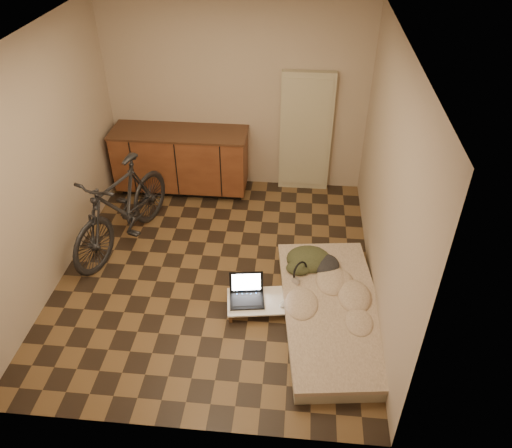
# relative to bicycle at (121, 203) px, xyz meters

# --- Properties ---
(room_shell) EXTENTS (3.50, 4.00, 2.60)m
(room_shell) POSITION_rel_bicycle_xyz_m (1.18, -0.40, 0.70)
(room_shell) COLOR brown
(room_shell) RESTS_ON ground
(cabinets) EXTENTS (1.84, 0.62, 0.91)m
(cabinets) POSITION_rel_bicycle_xyz_m (0.43, 1.30, -0.13)
(cabinets) COLOR black
(cabinets) RESTS_ON ground
(appliance_panel) EXTENTS (0.70, 0.10, 1.70)m
(appliance_panel) POSITION_rel_bicycle_xyz_m (2.13, 1.54, 0.25)
(appliance_panel) COLOR beige
(appliance_panel) RESTS_ON ground
(bicycle) EXTENTS (1.10, 1.92, 1.19)m
(bicycle) POSITION_rel_bicycle_xyz_m (0.00, 0.00, 0.00)
(bicycle) COLOR black
(bicycle) RESTS_ON ground
(futon) EXTENTS (1.22, 2.15, 0.18)m
(futon) POSITION_rel_bicycle_xyz_m (2.48, -1.03, -0.51)
(futon) COLOR #ACA48A
(futon) RESTS_ON ground
(clothing_pile) EXTENTS (0.58, 0.50, 0.21)m
(clothing_pile) POSITION_rel_bicycle_xyz_m (2.27, -0.38, -0.31)
(clothing_pile) COLOR #343921
(clothing_pile) RESTS_ON futon
(headphones) EXTENTS (0.35, 0.36, 0.18)m
(headphones) POSITION_rel_bicycle_xyz_m (2.13, -0.63, -0.33)
(headphones) COLOR black
(headphones) RESTS_ON futon
(lap_desk) EXTENTS (0.70, 0.51, 0.11)m
(lap_desk) POSITION_rel_bicycle_xyz_m (1.71, -0.95, -0.50)
(lap_desk) COLOR brown
(lap_desk) RESTS_ON ground
(laptop) EXTENTS (0.40, 0.37, 0.25)m
(laptop) POSITION_rel_bicycle_xyz_m (1.58, -0.92, -0.44)
(laptop) COLOR black
(laptop) RESTS_ON lap_desk
(mouse) EXTENTS (0.08, 0.11, 0.03)m
(mouse) POSITION_rel_bicycle_xyz_m (1.97, -1.00, -0.47)
(mouse) COLOR silver
(mouse) RESTS_ON lap_desk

